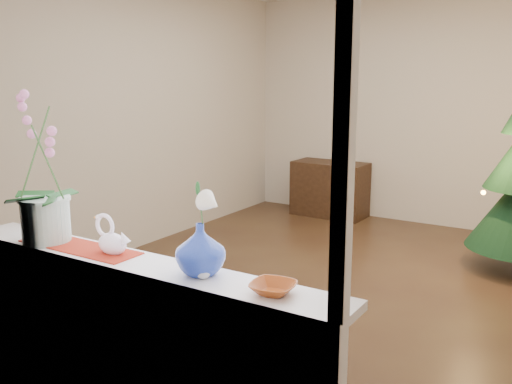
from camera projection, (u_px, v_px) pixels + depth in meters
ground at (338, 288)px, 4.81m from camera, size 5.00×5.00×0.00m
wall_back at (431, 111)px, 6.61m from camera, size 4.50×0.10×2.70m
wall_front at (109, 174)px, 2.47m from camera, size 4.50×0.10×2.70m
wall_left at (136, 117)px, 5.71m from camera, size 0.10×5.00×2.70m
window_apron at (126, 363)px, 2.69m from camera, size 2.20×0.08×0.88m
windowsill at (135, 264)px, 2.67m from camera, size 2.20×0.26×0.04m
window_frame at (110, 92)px, 2.42m from camera, size 2.22×0.06×1.60m
runner at (79, 247)px, 2.86m from camera, size 0.70×0.20×0.01m
orchid_pot at (42, 168)px, 2.88m from camera, size 0.31×0.31×0.78m
swan at (112, 236)px, 2.74m from camera, size 0.24×0.18×0.19m
blue_vase at (200, 245)px, 2.45m from camera, size 0.30×0.30×0.26m
lily at (199, 193)px, 2.41m from camera, size 0.14×0.08×0.20m
paperweight at (203, 272)px, 2.42m from camera, size 0.08×0.08×0.07m
amber_dish at (273, 289)px, 2.26m from camera, size 0.17×0.17×0.04m
side_table at (330, 189)px, 7.20m from camera, size 0.92×0.47×0.68m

